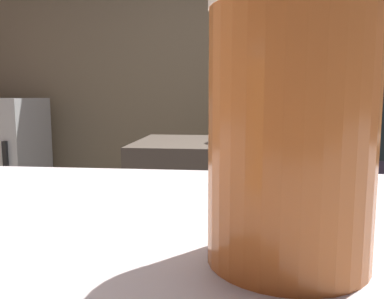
{
  "coord_description": "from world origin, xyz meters",
  "views": [
    {
      "loc": [
        -0.2,
        -1.23,
        1.15
      ],
      "look_at": [
        -0.26,
        -0.75,
        1.09
      ],
      "focal_mm": 37.49,
      "sensor_mm": 36.0,
      "label": 1
    }
  ],
  "objects_px": {
    "mixing_bowl": "(232,137)",
    "bartender": "(383,132)",
    "bottle_soy": "(308,90)",
    "bottle_olive_oil": "(258,95)",
    "mini_fridge": "(4,169)",
    "bottle_vinegar": "(347,95)",
    "bottle_hot_sauce": "(276,92)",
    "pint_glass_near": "(290,126)"
  },
  "relations": [
    {
      "from": "mixing_bowl",
      "to": "bartender",
      "type": "bearing_deg",
      "value": -35.24
    },
    {
      "from": "mixing_bowl",
      "to": "bottle_soy",
      "type": "distance_m",
      "value": 1.36
    },
    {
      "from": "bottle_soy",
      "to": "bottle_olive_oil",
      "type": "xyz_separation_m",
      "value": [
        -0.37,
        -0.03,
        -0.04
      ]
    },
    {
      "from": "mini_fridge",
      "to": "mixing_bowl",
      "type": "relative_size",
      "value": 5.33
    },
    {
      "from": "bottle_olive_oil",
      "to": "bottle_vinegar",
      "type": "bearing_deg",
      "value": 0.32
    },
    {
      "from": "mini_fridge",
      "to": "bottle_hot_sauce",
      "type": "xyz_separation_m",
      "value": [
        2.16,
        0.16,
        0.61
      ]
    },
    {
      "from": "mini_fridge",
      "to": "bartender",
      "type": "height_order",
      "value": "bartender"
    },
    {
      "from": "bottle_vinegar",
      "to": "bottle_soy",
      "type": "height_order",
      "value": "bottle_soy"
    },
    {
      "from": "bartender",
      "to": "mixing_bowl",
      "type": "relative_size",
      "value": 8.29
    },
    {
      "from": "bottle_soy",
      "to": "mixing_bowl",
      "type": "bearing_deg",
      "value": -114.19
    },
    {
      "from": "bottle_soy",
      "to": "bottle_olive_oil",
      "type": "distance_m",
      "value": 0.37
    },
    {
      "from": "bottle_olive_oil",
      "to": "bottle_hot_sauce",
      "type": "distance_m",
      "value": 0.15
    },
    {
      "from": "mixing_bowl",
      "to": "bottle_soy",
      "type": "xyz_separation_m",
      "value": [
        0.55,
        1.22,
        0.24
      ]
    },
    {
      "from": "mixing_bowl",
      "to": "bottle_hot_sauce",
      "type": "height_order",
      "value": "bottle_hot_sauce"
    },
    {
      "from": "pint_glass_near",
      "to": "bottle_olive_oil",
      "type": "height_order",
      "value": "bottle_olive_oil"
    },
    {
      "from": "pint_glass_near",
      "to": "bartender",
      "type": "bearing_deg",
      "value": 69.16
    },
    {
      "from": "bottle_soy",
      "to": "bottle_olive_oil",
      "type": "relative_size",
      "value": 1.55
    },
    {
      "from": "mini_fridge",
      "to": "bottle_vinegar",
      "type": "relative_size",
      "value": 6.5
    },
    {
      "from": "mini_fridge",
      "to": "bottle_hot_sauce",
      "type": "relative_size",
      "value": 5.05
    },
    {
      "from": "mini_fridge",
      "to": "mixing_bowl",
      "type": "height_order",
      "value": "mini_fridge"
    },
    {
      "from": "bartender",
      "to": "mixing_bowl",
      "type": "distance_m",
      "value": 0.67
    },
    {
      "from": "mini_fridge",
      "to": "pint_glass_near",
      "type": "xyz_separation_m",
      "value": [
        1.89,
        -2.78,
        0.57
      ]
    },
    {
      "from": "bottle_hot_sauce",
      "to": "pint_glass_near",
      "type": "bearing_deg",
      "value": -95.14
    },
    {
      "from": "bottle_vinegar",
      "to": "bottle_hot_sauce",
      "type": "height_order",
      "value": "bottle_hot_sauce"
    },
    {
      "from": "mini_fridge",
      "to": "bottle_vinegar",
      "type": "bearing_deg",
      "value": 2.23
    },
    {
      "from": "pint_glass_near",
      "to": "bottle_hot_sauce",
      "type": "distance_m",
      "value": 2.95
    },
    {
      "from": "bottle_olive_oil",
      "to": "bottle_hot_sauce",
      "type": "relative_size",
      "value": 0.78
    },
    {
      "from": "bottle_vinegar",
      "to": "bottle_olive_oil",
      "type": "xyz_separation_m",
      "value": [
        -0.65,
        -0.0,
        0.0
      ]
    },
    {
      "from": "mini_fridge",
      "to": "bottle_vinegar",
      "type": "height_order",
      "value": "bottle_vinegar"
    },
    {
      "from": "bartender",
      "to": "bottle_olive_oil",
      "type": "xyz_separation_m",
      "value": [
        -0.37,
        1.58,
        0.14
      ]
    },
    {
      "from": "mixing_bowl",
      "to": "bottle_soy",
      "type": "relative_size",
      "value": 0.78
    },
    {
      "from": "mixing_bowl",
      "to": "bottle_hot_sauce",
      "type": "relative_size",
      "value": 0.95
    },
    {
      "from": "mixing_bowl",
      "to": "bottle_soy",
      "type": "height_order",
      "value": "bottle_soy"
    },
    {
      "from": "pint_glass_near",
      "to": "bottle_hot_sauce",
      "type": "bearing_deg",
      "value": 84.86
    },
    {
      "from": "mixing_bowl",
      "to": "pint_glass_near",
      "type": "relative_size",
      "value": 1.51
    },
    {
      "from": "mini_fridge",
      "to": "bottle_hot_sauce",
      "type": "height_order",
      "value": "bottle_hot_sauce"
    },
    {
      "from": "pint_glass_near",
      "to": "bottle_olive_oil",
      "type": "relative_size",
      "value": 0.81
    },
    {
      "from": "bartender",
      "to": "bottle_soy",
      "type": "bearing_deg",
      "value": -17.97
    },
    {
      "from": "bartender",
      "to": "mini_fridge",
      "type": "bearing_deg",
      "value": 40.24
    },
    {
      "from": "bottle_vinegar",
      "to": "bottle_hot_sauce",
      "type": "relative_size",
      "value": 0.78
    },
    {
      "from": "bottle_soy",
      "to": "bartender",
      "type": "bearing_deg",
      "value": -90.07
    },
    {
      "from": "bottle_vinegar",
      "to": "bottle_hot_sauce",
      "type": "bearing_deg",
      "value": 173.7
    }
  ]
}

